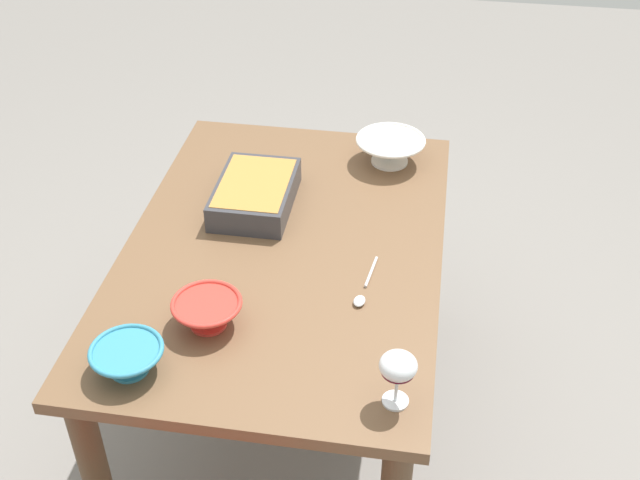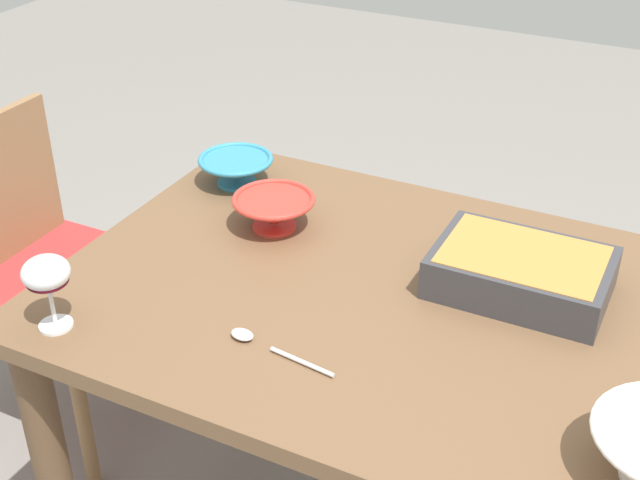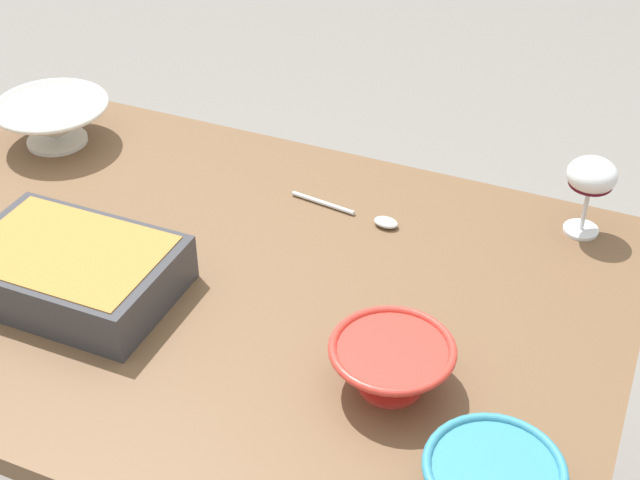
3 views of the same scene
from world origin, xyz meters
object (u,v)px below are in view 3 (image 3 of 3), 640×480
object	(u,v)px
casserole_dish	(71,268)
wine_glass	(591,179)
small_bowl	(392,363)
serving_spoon	(366,216)
dining_table	(217,325)
mixing_bowl	(54,120)

from	to	relation	value
casserole_dish	wine_glass	bearing A→B (deg)	-145.81
casserole_dish	small_bowl	distance (m)	0.53
serving_spoon	casserole_dish	bearing A→B (deg)	46.03
dining_table	wine_glass	size ratio (longest dim) A/B	9.20
dining_table	mixing_bowl	bearing A→B (deg)	-27.39
dining_table	casserole_dish	size ratio (longest dim) A/B	4.09
dining_table	serving_spoon	distance (m)	0.32
dining_table	mixing_bowl	world-z (taller)	mixing_bowl
small_bowl	wine_glass	bearing A→B (deg)	-110.33
wine_glass	small_bowl	bearing A→B (deg)	69.67
casserole_dish	serving_spoon	size ratio (longest dim) A/B	1.51
casserole_dish	mixing_bowl	xyz separation A→B (m)	(0.31, -0.38, 0.00)
casserole_dish	mixing_bowl	bearing A→B (deg)	-50.43
mixing_bowl	serving_spoon	size ratio (longest dim) A/B	1.05
casserole_dish	serving_spoon	bearing A→B (deg)	-133.97
small_bowl	dining_table	bearing A→B (deg)	-19.12
dining_table	small_bowl	bearing A→B (deg)	160.88
casserole_dish	mixing_bowl	size ratio (longest dim) A/B	1.44
wine_glass	dining_table	bearing A→B (deg)	34.21
mixing_bowl	serving_spoon	world-z (taller)	mixing_bowl
dining_table	wine_glass	xyz separation A→B (m)	(-0.53, -0.36, 0.22)
small_bowl	serving_spoon	world-z (taller)	small_bowl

